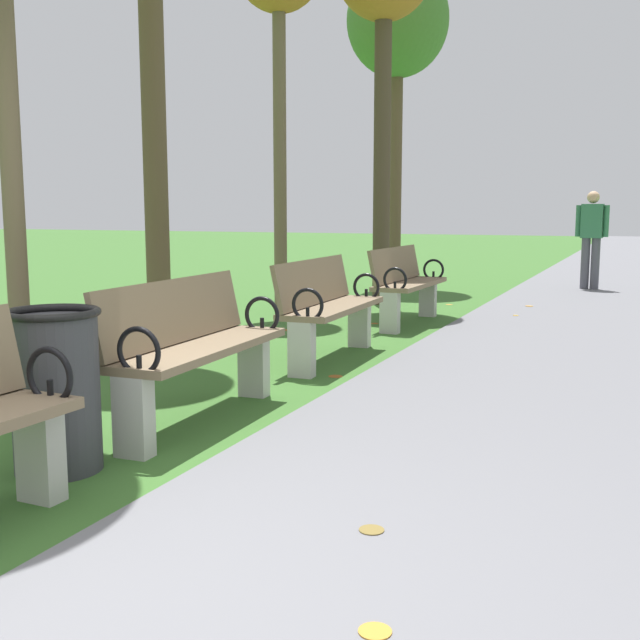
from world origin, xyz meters
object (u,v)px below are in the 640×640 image
(park_bench_3, at_px, (328,306))
(park_bench_4, at_px, (406,283))
(pedestrian_walking, at_px, (592,234))
(tree_5, at_px, (398,25))
(park_bench_2, at_px, (194,346))
(trash_bin, at_px, (56,390))

(park_bench_3, xyz_separation_m, park_bench_4, (-0.00, 2.39, 0.00))
(park_bench_3, bearing_deg, pedestrian_walking, 76.98)
(tree_5, bearing_deg, pedestrian_walking, 10.70)
(park_bench_2, xyz_separation_m, park_bench_4, (-0.00, 4.59, 0.00))
(tree_5, bearing_deg, trash_bin, -82.14)
(park_bench_2, height_order, tree_5, tree_5)
(park_bench_3, height_order, trash_bin, park_bench_3)
(park_bench_2, relative_size, park_bench_4, 1.01)
(park_bench_4, distance_m, tree_5, 6.06)
(pedestrian_walking, bearing_deg, tree_5, -169.30)
(park_bench_3, distance_m, pedestrian_walking, 7.55)
(park_bench_2, xyz_separation_m, pedestrian_walking, (1.70, 9.54, 0.44))
(pedestrian_walking, distance_m, trash_bin, 10.77)
(tree_5, distance_m, trash_bin, 10.85)
(park_bench_3, xyz_separation_m, trash_bin, (-0.15, -3.26, -0.06))
(pedestrian_walking, bearing_deg, park_bench_2, -100.09)
(pedestrian_walking, bearing_deg, trash_bin, -99.87)
(trash_bin, bearing_deg, park_bench_4, 88.51)
(pedestrian_walking, xyz_separation_m, trash_bin, (-1.84, -10.60, -0.50))
(park_bench_3, xyz_separation_m, tree_5, (-1.53, 6.73, 3.95))
(park_bench_2, bearing_deg, trash_bin, -97.85)
(park_bench_4, height_order, trash_bin, park_bench_4)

